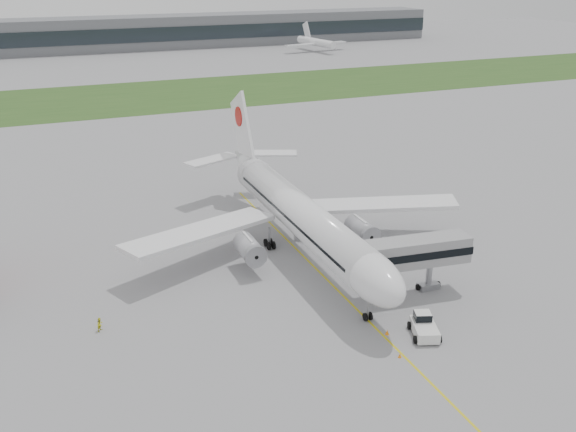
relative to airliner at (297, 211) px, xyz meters
name	(u,v)px	position (x,y,z in m)	size (l,w,h in m)	color
ground	(312,264)	(0.00, -4.87, -5.66)	(600.00, 600.00, 0.00)	#979699
apron_markings	(328,281)	(0.00, -9.87, -5.66)	(70.00, 70.00, 0.04)	gold
grass_strip	(143,96)	(0.00, 115.13, -5.65)	(600.00, 50.00, 0.02)	#2B4E1D
terminal_building	(95,34)	(0.00, 225.00, 1.34)	(320.00, 22.30, 14.00)	slate
airliner	(297,211)	(0.00, 0.00, 0.00)	(48.13, 53.95, 17.88)	white
pushback_tug	(424,326)	(4.10, -24.59, -4.68)	(3.89, 4.73, 2.14)	white
jet_bridge	(402,255)	(6.19, -16.37, -0.35)	(15.69, 4.78, 7.17)	gray
safety_cone_left	(400,355)	(-0.50, -27.38, -5.42)	(0.36, 0.36, 0.49)	orange
safety_cone_right	(387,332)	(0.50, -23.23, -5.38)	(0.42, 0.42, 0.57)	orange
ground_crew_near	(416,319)	(4.19, -22.97, -4.80)	(0.63, 0.41, 1.72)	#B1C821
ground_crew_far	(100,324)	(-27.43, -10.98, -4.90)	(0.74, 0.58, 1.52)	yellow
distant_aircraft_right	(316,51)	(88.17, 187.06, -5.66)	(29.81, 26.31, 11.40)	white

